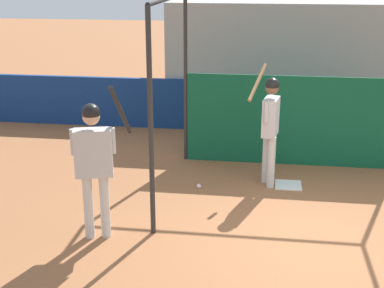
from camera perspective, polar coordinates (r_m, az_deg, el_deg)
name	(u,v)px	position (r m, az deg, el deg)	size (l,w,h in m)	color
ground_plane	(314,246)	(7.42, 12.86, -10.54)	(60.00, 60.00, 0.00)	#935B38
outfield_wall	(298,108)	(11.98, 11.24, 3.76)	(24.00, 0.12, 1.14)	navy
bleacher_section	(297,58)	(13.44, 11.13, 8.98)	(5.95, 3.20, 2.82)	#9E9E99
batting_cage	(292,103)	(9.42, 10.66, 4.33)	(3.94, 3.11, 3.12)	#282828
home_plate	(288,185)	(9.24, 10.23, -4.32)	(0.44, 0.44, 0.02)	white
player_batter	(270,121)	(8.87, 8.33, 2.47)	(0.54, 0.91, 1.97)	silver
player_waiting	(94,157)	(7.11, -10.37, -1.40)	(0.74, 0.56, 2.16)	silver
baseball	(199,186)	(8.97, 0.73, -4.51)	(0.07, 0.07, 0.07)	white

